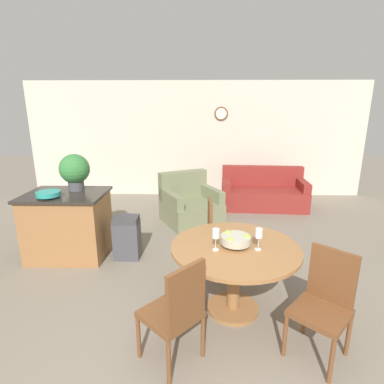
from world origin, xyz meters
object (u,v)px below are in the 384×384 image
(dining_chair_near_left, at_px, (176,310))
(wine_glass_left, at_px, (216,234))
(dining_chair_far_side, at_px, (218,232))
(dining_table, at_px, (235,261))
(couch, at_px, (263,194))
(potted_plant, at_px, (75,170))
(kitchen_island, at_px, (69,225))
(trash_bin, at_px, (127,237))
(wine_glass_right, at_px, (259,234))
(armchair, at_px, (190,206))
(fruit_bowl, at_px, (235,239))
(teal_bowl, at_px, (48,194))
(dining_chair_near_right, at_px, (325,300))

(dining_chair_near_left, height_order, wine_glass_left, wine_glass_left)
(dining_chair_far_side, bearing_deg, dining_table, 5.03)
(wine_glass_left, distance_m, couch, 3.88)
(potted_plant, bearing_deg, dining_chair_near_left, -52.67)
(dining_chair_near_left, relative_size, kitchen_island, 0.85)
(dining_table, distance_m, couch, 3.69)
(potted_plant, height_order, trash_bin, potted_plant)
(wine_glass_right, bearing_deg, dining_table, 159.13)
(armchair, bearing_deg, trash_bin, -147.92)
(couch, bearing_deg, fruit_bowl, -102.66)
(wine_glass_right, xyz_separation_m, armchair, (-0.74, 2.69, -0.60))
(kitchen_island, bearing_deg, teal_bowl, -117.99)
(dining_table, height_order, dining_chair_far_side, dining_chair_far_side)
(teal_bowl, relative_size, potted_plant, 0.60)
(fruit_bowl, bearing_deg, dining_chair_near_left, -128.06)
(dining_table, height_order, armchair, armchair)
(dining_table, distance_m, wine_glass_left, 0.40)
(dining_table, xyz_separation_m, trash_bin, (-1.38, 1.15, -0.27))
(dining_chair_near_left, bearing_deg, dining_table, 5.03)
(wine_glass_left, xyz_separation_m, wine_glass_right, (0.41, 0.02, 0.00))
(dining_chair_near_right, xyz_separation_m, kitchen_island, (-2.91, 1.75, -0.04))
(kitchen_island, bearing_deg, potted_plant, 61.70)
(kitchen_island, relative_size, trash_bin, 1.78)
(dining_table, bearing_deg, dining_chair_far_side, 96.91)
(trash_bin, xyz_separation_m, couch, (2.41, 2.39, -0.01))
(potted_plant, bearing_deg, armchair, 37.53)
(dining_chair_far_side, relative_size, trash_bin, 1.52)
(wine_glass_left, height_order, couch, wine_glass_left)
(dining_chair_far_side, bearing_deg, armchair, -168.18)
(couch, bearing_deg, wine_glass_right, -99.18)
(dining_chair_far_side, relative_size, armchair, 0.73)
(dining_chair_far_side, bearing_deg, trash_bin, -103.93)
(dining_chair_near_right, distance_m, teal_bowl, 3.43)
(dining_chair_near_right, relative_size, couch, 0.51)
(wine_glass_right, bearing_deg, dining_chair_near_left, -140.85)
(wine_glass_left, height_order, teal_bowl, teal_bowl)
(kitchen_island, bearing_deg, armchair, 39.68)
(dining_chair_near_right, height_order, fruit_bowl, dining_chair_near_right)
(fruit_bowl, distance_m, couch, 3.72)
(dining_chair_far_side, bearing_deg, wine_glass_left, -7.59)
(armchair, bearing_deg, wine_glass_right, -102.34)
(dining_chair_far_side, distance_m, potted_plant, 2.20)
(dining_chair_near_right, bearing_deg, kitchen_island, 12.18)
(dining_table, height_order, teal_bowl, teal_bowl)
(dining_table, distance_m, armchair, 2.67)
(kitchen_island, distance_m, potted_plant, 0.78)
(dining_table, bearing_deg, armchair, 101.46)
(dining_table, height_order, trash_bin, dining_table)
(dining_chair_near_left, relative_size, teal_bowl, 3.03)
(fruit_bowl, distance_m, armchair, 2.71)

